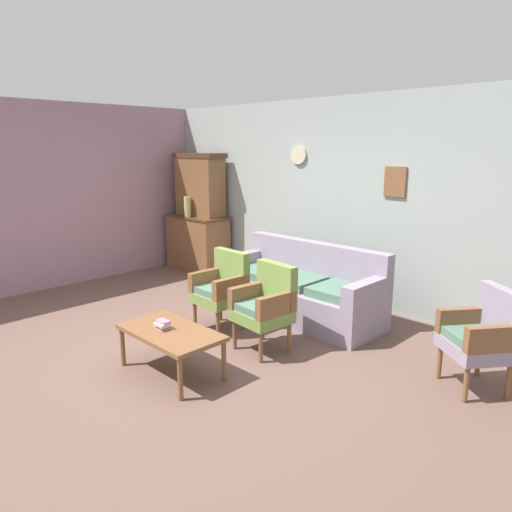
{
  "coord_description": "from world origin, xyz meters",
  "views": [
    {
      "loc": [
        3.73,
        -2.64,
        2.06
      ],
      "look_at": [
        0.06,
        1.06,
        0.85
      ],
      "focal_mm": 33.11,
      "sensor_mm": 36.0,
      "label": 1
    }
  ],
  "objects_px": {
    "coffee_table": "(171,335)",
    "wingback_chair_by_fireplace": "(482,334)",
    "side_cabinet": "(198,243)",
    "floral_couch": "(301,291)",
    "book_stack_on_table": "(162,325)",
    "vase_on_cabinet": "(187,207)",
    "armchair_near_cabinet": "(265,304)",
    "armchair_row_middle": "(222,287)"
  },
  "relations": [
    {
      "from": "wingback_chair_by_fireplace",
      "to": "coffee_table",
      "type": "distance_m",
      "value": 2.73
    },
    {
      "from": "vase_on_cabinet",
      "to": "coffee_table",
      "type": "height_order",
      "value": "vase_on_cabinet"
    },
    {
      "from": "side_cabinet",
      "to": "wingback_chair_by_fireplace",
      "type": "relative_size",
      "value": 1.28
    },
    {
      "from": "armchair_row_middle",
      "to": "coffee_table",
      "type": "distance_m",
      "value": 1.2
    },
    {
      "from": "floral_couch",
      "to": "armchair_row_middle",
      "type": "height_order",
      "value": "same"
    },
    {
      "from": "vase_on_cabinet",
      "to": "armchair_row_middle",
      "type": "bearing_deg",
      "value": -29.25
    },
    {
      "from": "side_cabinet",
      "to": "floral_couch",
      "type": "height_order",
      "value": "side_cabinet"
    },
    {
      "from": "vase_on_cabinet",
      "to": "coffee_table",
      "type": "xyz_separation_m",
      "value": [
        2.84,
        -2.38,
        -0.72
      ]
    },
    {
      "from": "vase_on_cabinet",
      "to": "armchair_near_cabinet",
      "type": "bearing_deg",
      "value": -24.14
    },
    {
      "from": "side_cabinet",
      "to": "vase_on_cabinet",
      "type": "bearing_deg",
      "value": -92.76
    },
    {
      "from": "armchair_row_middle",
      "to": "floral_couch",
      "type": "bearing_deg",
      "value": 67.76
    },
    {
      "from": "vase_on_cabinet",
      "to": "floral_couch",
      "type": "height_order",
      "value": "vase_on_cabinet"
    },
    {
      "from": "side_cabinet",
      "to": "vase_on_cabinet",
      "type": "distance_m",
      "value": 0.66
    },
    {
      "from": "floral_couch",
      "to": "book_stack_on_table",
      "type": "xyz_separation_m",
      "value": [
        0.04,
        -2.05,
        0.13
      ]
    },
    {
      "from": "floral_couch",
      "to": "armchair_near_cabinet",
      "type": "relative_size",
      "value": 2.33
    },
    {
      "from": "coffee_table",
      "to": "wingback_chair_by_fireplace",
      "type": "bearing_deg",
      "value": 38.76
    },
    {
      "from": "side_cabinet",
      "to": "armchair_row_middle",
      "type": "bearing_deg",
      "value": -32.67
    },
    {
      "from": "coffee_table",
      "to": "vase_on_cabinet",
      "type": "bearing_deg",
      "value": 140.06
    },
    {
      "from": "side_cabinet",
      "to": "floral_couch",
      "type": "xyz_separation_m",
      "value": [
        2.71,
        -0.54,
        -0.14
      ]
    },
    {
      "from": "vase_on_cabinet",
      "to": "book_stack_on_table",
      "type": "xyz_separation_m",
      "value": [
        2.76,
        -2.41,
        -0.64
      ]
    },
    {
      "from": "side_cabinet",
      "to": "armchair_row_middle",
      "type": "relative_size",
      "value": 1.28
    },
    {
      "from": "armchair_near_cabinet",
      "to": "book_stack_on_table",
      "type": "height_order",
      "value": "armchair_near_cabinet"
    },
    {
      "from": "wingback_chair_by_fireplace",
      "to": "coffee_table",
      "type": "height_order",
      "value": "wingback_chair_by_fireplace"
    },
    {
      "from": "floral_couch",
      "to": "wingback_chair_by_fireplace",
      "type": "relative_size",
      "value": 2.33
    },
    {
      "from": "side_cabinet",
      "to": "armchair_near_cabinet",
      "type": "height_order",
      "value": "side_cabinet"
    },
    {
      "from": "coffee_table",
      "to": "book_stack_on_table",
      "type": "height_order",
      "value": "book_stack_on_table"
    },
    {
      "from": "side_cabinet",
      "to": "armchair_near_cabinet",
      "type": "relative_size",
      "value": 1.28
    },
    {
      "from": "armchair_row_middle",
      "to": "book_stack_on_table",
      "type": "xyz_separation_m",
      "value": [
        0.42,
        -1.1,
        -0.04
      ]
    },
    {
      "from": "armchair_row_middle",
      "to": "wingback_chair_by_fireplace",
      "type": "xyz_separation_m",
      "value": [
        2.64,
        0.63,
        0.0
      ]
    },
    {
      "from": "armchair_row_middle",
      "to": "coffee_table",
      "type": "height_order",
      "value": "armchair_row_middle"
    },
    {
      "from": "vase_on_cabinet",
      "to": "armchair_row_middle",
      "type": "height_order",
      "value": "vase_on_cabinet"
    },
    {
      "from": "coffee_table",
      "to": "book_stack_on_table",
      "type": "distance_m",
      "value": 0.12
    },
    {
      "from": "coffee_table",
      "to": "book_stack_on_table",
      "type": "relative_size",
      "value": 6.3
    },
    {
      "from": "armchair_near_cabinet",
      "to": "side_cabinet",
      "type": "bearing_deg",
      "value": 153.03
    },
    {
      "from": "side_cabinet",
      "to": "armchair_near_cabinet",
      "type": "distance_m",
      "value": 3.47
    },
    {
      "from": "floral_couch",
      "to": "wingback_chair_by_fireplace",
      "type": "xyz_separation_m",
      "value": [
        2.25,
        -0.32,
        0.17
      ]
    },
    {
      "from": "vase_on_cabinet",
      "to": "armchair_near_cabinet",
      "type": "relative_size",
      "value": 0.37
    },
    {
      "from": "armchair_row_middle",
      "to": "book_stack_on_table",
      "type": "bearing_deg",
      "value": -68.95
    },
    {
      "from": "floral_couch",
      "to": "armchair_row_middle",
      "type": "relative_size",
      "value": 2.33
    },
    {
      "from": "armchair_near_cabinet",
      "to": "coffee_table",
      "type": "height_order",
      "value": "armchair_near_cabinet"
    },
    {
      "from": "armchair_row_middle",
      "to": "armchair_near_cabinet",
      "type": "relative_size",
      "value": 1.0
    },
    {
      "from": "book_stack_on_table",
      "to": "wingback_chair_by_fireplace",
      "type": "bearing_deg",
      "value": 38.13
    }
  ]
}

